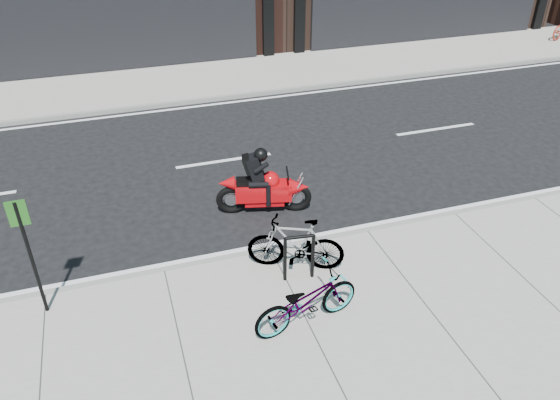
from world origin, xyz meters
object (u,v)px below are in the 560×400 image
object	(u,v)px
bicycle_front	(306,301)
sign_post	(28,248)
bike_rack	(299,254)
motorcycle	(268,186)
bicycle_rear	(296,244)

from	to	relation	value
bicycle_front	sign_post	distance (m)	4.30
bike_rack	motorcycle	size ratio (longest dim) A/B	0.46
bike_rack	motorcycle	world-z (taller)	motorcycle
motorcycle	sign_post	world-z (taller)	sign_post
sign_post	bicycle_rear	bearing A→B (deg)	-2.45
bike_rack	sign_post	distance (m)	4.27
bike_rack	bicycle_rear	bearing A→B (deg)	81.83
bicycle_rear	motorcycle	xyz separation A→B (m)	(0.12, 2.10, -0.04)
motorcycle	bicycle_rear	bearing A→B (deg)	-79.28
bike_rack	bicycle_rear	xyz separation A→B (m)	(0.04, 0.30, -0.02)
bike_rack	bicycle_front	world-z (taller)	bicycle_front
sign_post	bicycle_front	bearing A→B (deg)	-21.58
bicycle_rear	sign_post	size ratio (longest dim) A/B	0.82
bicycle_front	motorcycle	bearing A→B (deg)	-17.64
bicycle_front	bicycle_rear	xyz separation A→B (m)	(0.30, 1.37, 0.05)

